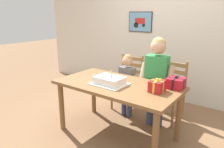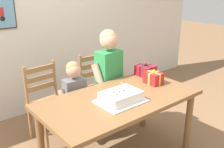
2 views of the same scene
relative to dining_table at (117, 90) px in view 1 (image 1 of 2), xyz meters
name	(u,v)px [view 1 (image 1 of 2)]	position (x,y,z in m)	size (l,w,h in m)	color
ground_plane	(117,134)	(0.00, 0.00, -0.64)	(20.00, 20.00, 0.00)	#846042
back_wall	(171,31)	(0.00, 1.70, 0.66)	(6.40, 0.11, 2.60)	silver
dining_table	(117,90)	(0.00, 0.00, 0.00)	(1.59, 0.84, 0.74)	brown
birthday_cake	(109,81)	(-0.06, -0.09, 0.14)	(0.44, 0.34, 0.19)	white
gift_box_red_large	(176,83)	(0.66, 0.29, 0.16)	(0.20, 0.21, 0.16)	red
gift_box_beside_cake	(157,86)	(0.53, 0.04, 0.16)	(0.15, 0.19, 0.16)	red
chair_left	(128,82)	(-0.37, 0.85, -0.17)	(0.45, 0.45, 0.92)	#996B42
chair_right	(169,90)	(0.37, 0.85, -0.17)	(0.44, 0.44, 0.92)	#996B42
child_older	(157,74)	(0.29, 0.54, 0.15)	(0.49, 0.29, 1.30)	#38426B
child_younger	(127,80)	(-0.19, 0.54, -0.03)	(0.38, 0.22, 1.01)	#38426B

